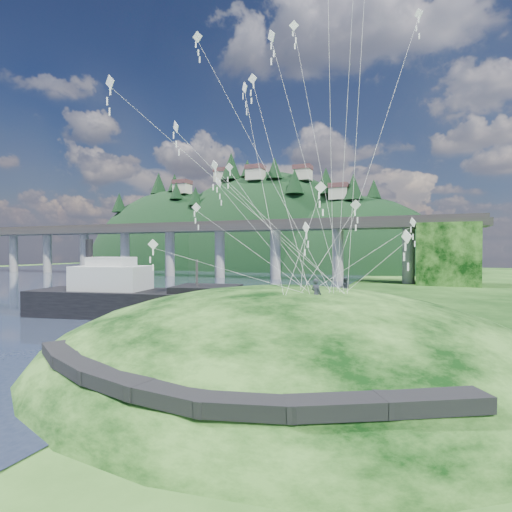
% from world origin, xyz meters
% --- Properties ---
extents(ground, '(320.00, 320.00, 0.00)m').
position_xyz_m(ground, '(0.00, 0.00, 0.00)').
color(ground, black).
rests_on(ground, ground).
extents(grass_hill, '(36.00, 32.00, 13.00)m').
position_xyz_m(grass_hill, '(8.00, 2.00, -1.50)').
color(grass_hill, black).
rests_on(grass_hill, ground).
extents(footpath, '(22.29, 5.84, 0.83)m').
position_xyz_m(footpath, '(7.46, -9.74, 2.08)').
color(footpath, black).
rests_on(footpath, ground).
extents(bridge, '(160.00, 11.00, 15.00)m').
position_xyz_m(bridge, '(-26.46, 70.07, 9.70)').
color(bridge, '#2D2B2B').
rests_on(bridge, ground).
extents(far_ridge, '(153.00, 70.00, 94.50)m').
position_xyz_m(far_ridge, '(-43.58, 122.17, -7.44)').
color(far_ridge, black).
rests_on(far_ridge, ground).
extents(work_barge, '(25.63, 11.19, 8.68)m').
position_xyz_m(work_barge, '(-13.13, 12.48, 2.18)').
color(work_barge, black).
rests_on(work_barge, ground).
extents(wooden_dock, '(12.60, 5.07, 0.89)m').
position_xyz_m(wooden_dock, '(-3.87, 7.63, 0.39)').
color(wooden_dock, '#3A2D17').
rests_on(wooden_dock, ground).
extents(kite_flyers, '(1.61, 5.97, 1.96)m').
position_xyz_m(kite_flyers, '(10.89, 2.28, 5.66)').
color(kite_flyers, '#272A34').
rests_on(kite_flyers, ground).
extents(kite_swarm, '(18.80, 15.49, 20.12)m').
position_xyz_m(kite_swarm, '(6.17, 4.07, 16.80)').
color(kite_swarm, white).
rests_on(kite_swarm, ground).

